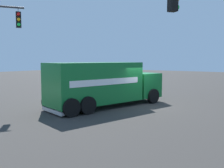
% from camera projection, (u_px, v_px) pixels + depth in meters
% --- Properties ---
extents(ground_plane, '(100.00, 100.00, 0.00)m').
position_uv_depth(ground_plane, '(139.00, 105.00, 16.59)').
color(ground_plane, '#33302D').
extents(delivery_truck, '(4.55, 8.42, 2.84)m').
position_uv_depth(delivery_truck, '(104.00, 84.00, 15.97)').
color(delivery_truck, '#146B2D').
rests_on(delivery_truck, ground).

